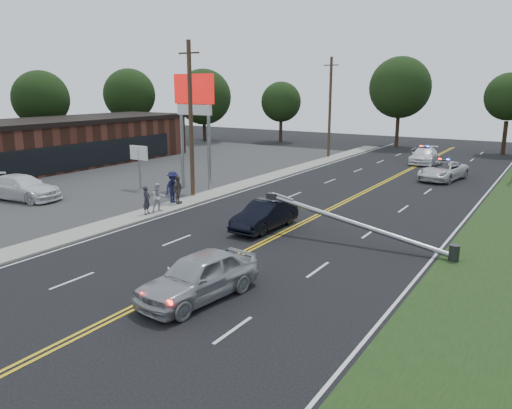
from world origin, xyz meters
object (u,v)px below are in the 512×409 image
Objects in this scene: small_sign at (139,157)px; utility_pole_mid at (191,120)px; pylon_sign at (194,104)px; bystander_c at (173,187)px; parked_car at (22,188)px; emergency_a at (443,171)px; emergency_b at (424,156)px; bystander_d at (178,190)px; fallen_streetlight at (365,226)px; bystander_b at (158,197)px; utility_pole_far at (330,107)px; bystander_a at (147,200)px; crashed_sedan at (265,215)px; waiting_sedan at (199,276)px.

utility_pole_mid is (4.80, 0.00, 2.75)m from small_sign.
bystander_c is at bearing -68.80° from pylon_sign.
emergency_a is at bearing -54.04° from parked_car.
small_sign is 0.60× the size of emergency_b.
emergency_a is 3.02× the size of bystander_d.
parked_car is (-4.01, -6.56, -1.54)m from small_sign.
fallen_streetlight is 1.79× the size of emergency_a.
utility_pole_far is at bearing 28.60° from bystander_b.
bystander_a is (2.35, -7.39, -5.07)m from pylon_sign.
utility_pole_far is 2.27× the size of crashed_sedan.
pylon_sign is at bearing 148.71° from crashed_sedan.
emergency_b is (10.63, 21.16, -5.24)m from pylon_sign.
parked_car is (-7.51, -8.56, -5.20)m from pylon_sign.
utility_pole_far reaches higher than parked_car.
emergency_b is 29.72m from bystander_a.
bystander_d is at bearing -99.21° from bystander_c.
pylon_sign is 0.85× the size of fallen_streetlight.
utility_pole_far is (4.80, 22.00, 2.75)m from small_sign.
utility_pole_far is at bearing 162.02° from emergency_a.
small_sign is 1.92× the size of bystander_a.
bystander_a reaches higher than emergency_a.
bystander_a is at bearing -87.79° from utility_pole_far.
fallen_streetlight is 9.15m from waiting_sedan.
utility_pole_far is 30.19m from parked_car.
utility_pole_mid is 1.93× the size of emergency_b.
utility_pole_mid is 25.34m from emergency_b.
parked_car is at bearing -121.45° from small_sign.
fallen_streetlight is at bearing 2.57° from crashed_sedan.
utility_pole_far reaches higher than waiting_sedan.
emergency_b is at bearing -32.00° from bystander_a.
bystander_a is at bearing -162.66° from bystander_b.
pylon_sign reaches higher than small_sign.
bystander_b is (-6.86, -0.49, 0.22)m from crashed_sedan.
emergency_a is 8.69m from emergency_b.
bystander_b reaches higher than emergency_b.
pylon_sign is 5.45m from small_sign.
pylon_sign is 16.66m from fallen_streetlight.
bystander_c is at bearing -114.93° from emergency_a.
utility_pole_far is at bearing -12.57° from bystander_d.
utility_pole_far is at bearing 90.00° from utility_pole_mid.
fallen_streetlight is 2.12× the size of crashed_sedan.
bystander_d is (2.14, -4.47, -5.01)m from pylon_sign.
pylon_sign is 2.58× the size of small_sign.
utility_pole_mid reaches higher than emergency_b.
parked_car is at bearing 112.91° from bystander_c.
bystander_d is (-7.20, 1.61, 0.26)m from crashed_sedan.
pylon_sign is at bearing 1.85° from bystander_a.
emergency_a is 3.15× the size of bystander_b.
emergency_b is at bearing 89.04° from crashed_sedan.
utility_pole_mid is 22.00m from utility_pole_far.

